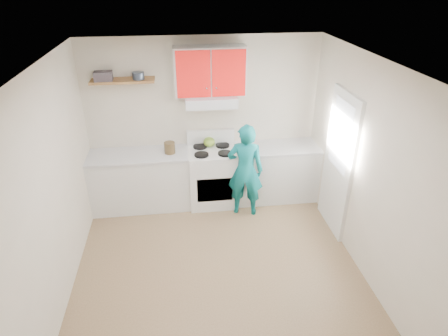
{
  "coord_description": "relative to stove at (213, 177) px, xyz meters",
  "views": [
    {
      "loc": [
        -0.41,
        -3.78,
        3.45
      ],
      "look_at": [
        0.15,
        0.55,
        1.15
      ],
      "focal_mm": 30.63,
      "sensor_mm": 36.0,
      "label": 1
    }
  ],
  "objects": [
    {
      "name": "floor",
      "position": [
        -0.1,
        -1.57,
        -0.46
      ],
      "size": [
        3.8,
        3.8,
        0.0
      ],
      "primitive_type": "plane",
      "color": "brown",
      "rests_on": "ground"
    },
    {
      "name": "ceiling",
      "position": [
        -0.1,
        -1.57,
        2.14
      ],
      "size": [
        3.6,
        3.8,
        0.04
      ],
      "primitive_type": "cube",
      "color": "white",
      "rests_on": "floor"
    },
    {
      "name": "back_wall",
      "position": [
        -0.1,
        0.32,
        0.84
      ],
      "size": [
        3.6,
        0.04,
        2.6
      ],
      "primitive_type": "cube",
      "color": "beige",
      "rests_on": "floor"
    },
    {
      "name": "front_wall",
      "position": [
        -0.1,
        -3.47,
        0.84
      ],
      "size": [
        3.6,
        0.04,
        2.6
      ],
      "primitive_type": "cube",
      "color": "beige",
      "rests_on": "floor"
    },
    {
      "name": "left_wall",
      "position": [
        -1.9,
        -1.57,
        0.84
      ],
      "size": [
        0.04,
        3.8,
        2.6
      ],
      "primitive_type": "cube",
      "color": "beige",
      "rests_on": "floor"
    },
    {
      "name": "right_wall",
      "position": [
        1.7,
        -1.57,
        0.84
      ],
      "size": [
        0.04,
        3.8,
        2.6
      ],
      "primitive_type": "cube",
      "color": "beige",
      "rests_on": "floor"
    },
    {
      "name": "door",
      "position": [
        1.68,
        -0.88,
        0.56
      ],
      "size": [
        0.05,
        0.85,
        2.05
      ],
      "primitive_type": "cube",
      "color": "white",
      "rests_on": "floor"
    },
    {
      "name": "door_glass",
      "position": [
        1.65,
        -0.88,
        0.99
      ],
      "size": [
        0.01,
        0.55,
        0.95
      ],
      "primitive_type": "cube",
      "color": "white",
      "rests_on": "door"
    },
    {
      "name": "counter_left",
      "position": [
        -1.14,
        0.02,
        -0.01
      ],
      "size": [
        1.52,
        0.6,
        0.9
      ],
      "primitive_type": "cube",
      "color": "silver",
      "rests_on": "floor"
    },
    {
      "name": "counter_right",
      "position": [
        1.04,
        0.02,
        -0.01
      ],
      "size": [
        1.32,
        0.6,
        0.9
      ],
      "primitive_type": "cube",
      "color": "silver",
      "rests_on": "floor"
    },
    {
      "name": "stove",
      "position": [
        0.0,
        0.0,
        0.0
      ],
      "size": [
        0.76,
        0.65,
        0.92
      ],
      "primitive_type": "cube",
      "color": "white",
      "rests_on": "floor"
    },
    {
      "name": "range_hood",
      "position": [
        0.0,
        0.1,
        1.24
      ],
      "size": [
        0.76,
        0.44,
        0.15
      ],
      "primitive_type": "cube",
      "color": "silver",
      "rests_on": "back_wall"
    },
    {
      "name": "upper_cabinets",
      "position": [
        0.0,
        0.16,
        1.66
      ],
      "size": [
        1.02,
        0.33,
        0.7
      ],
      "primitive_type": "cube",
      "color": "red",
      "rests_on": "back_wall"
    },
    {
      "name": "shelf",
      "position": [
        -1.25,
        0.18,
        1.56
      ],
      "size": [
        0.9,
        0.3,
        0.04
      ],
      "primitive_type": "cube",
      "color": "brown",
      "rests_on": "back_wall"
    },
    {
      "name": "books",
      "position": [
        -1.5,
        0.14,
        1.64
      ],
      "size": [
        0.25,
        0.19,
        0.13
      ],
      "primitive_type": "cube",
      "rotation": [
        0.0,
        0.0,
        0.04
      ],
      "color": "#363036",
      "rests_on": "shelf"
    },
    {
      "name": "tin",
      "position": [
        -1.02,
        0.14,
        1.63
      ],
      "size": [
        0.2,
        0.2,
        0.1
      ],
      "primitive_type": "cylinder",
      "rotation": [
        0.0,
        0.0,
        0.22
      ],
      "color": "#333D4C",
      "rests_on": "shelf"
    },
    {
      "name": "kettle",
      "position": [
        -0.03,
        0.17,
        0.54
      ],
      "size": [
        0.21,
        0.21,
        0.16
      ],
      "primitive_type": "ellipsoid",
      "rotation": [
        0.0,
        0.0,
        0.18
      ],
      "color": "olive",
      "rests_on": "stove"
    },
    {
      "name": "crock",
      "position": [
        -0.65,
        0.0,
        0.54
      ],
      "size": [
        0.21,
        0.21,
        0.2
      ],
      "primitive_type": "cylinder",
      "rotation": [
        0.0,
        0.0,
        0.39
      ],
      "color": "#493920",
      "rests_on": "counter_left"
    },
    {
      "name": "cutting_board",
      "position": [
        0.82,
        -0.08,
        0.45
      ],
      "size": [
        0.29,
        0.22,
        0.02
      ],
      "primitive_type": "cube",
      "rotation": [
        0.0,
        0.0,
        -0.04
      ],
      "color": "olive",
      "rests_on": "counter_right"
    },
    {
      "name": "silicone_mat",
      "position": [
        1.31,
        0.06,
        0.44
      ],
      "size": [
        0.3,
        0.25,
        0.01
      ],
      "primitive_type": "cube",
      "rotation": [
        0.0,
        0.0,
        -0.02
      ],
      "color": "red",
      "rests_on": "counter_right"
    },
    {
      "name": "person",
      "position": [
        0.46,
        -0.38,
        0.28
      ],
      "size": [
        0.61,
        0.48,
        1.48
      ],
      "primitive_type": "imported",
      "rotation": [
        0.0,
        0.0,
        2.89
      ],
      "color": "#0B6467",
      "rests_on": "floor"
    }
  ]
}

